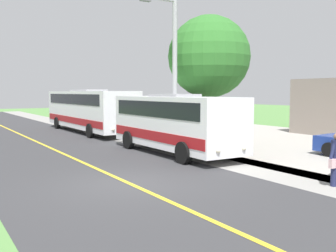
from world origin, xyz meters
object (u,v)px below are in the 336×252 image
object	(u,v)px
shuttle_bus_front	(174,121)
street_light_pole	(173,67)
transit_bus_rear	(89,109)
tree_curbside	(209,57)

from	to	relation	value
shuttle_bus_front	street_light_pole	xyz separation A→B (m)	(-0.42, -0.81, 2.54)
transit_bus_rear	shuttle_bus_front	bearing A→B (deg)	89.45
shuttle_bus_front	tree_curbside	bearing A→B (deg)	-157.02
shuttle_bus_front	transit_bus_rear	distance (m)	11.54
street_light_pole	tree_curbside	world-z (taller)	street_light_pole
transit_bus_rear	tree_curbside	size ratio (longest dim) A/B	1.72
street_light_pole	transit_bus_rear	bearing A→B (deg)	-88.37
street_light_pole	tree_curbside	xyz separation A→B (m)	(-2.53, -0.44, 0.62)
transit_bus_rear	tree_curbside	distance (m)	11.09
street_light_pole	tree_curbside	distance (m)	2.64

